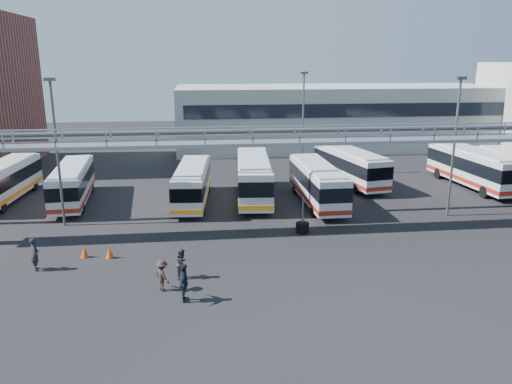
{
  "coord_description": "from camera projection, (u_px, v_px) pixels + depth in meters",
  "views": [
    {
      "loc": [
        -6.45,
        -26.84,
        11.36
      ],
      "look_at": [
        -2.59,
        6.0,
        2.55
      ],
      "focal_mm": 35.0,
      "sensor_mm": 36.0,
      "label": 1
    }
  ],
  "objects": [
    {
      "name": "ground",
      "position": [
        311.0,
        258.0,
        29.41
      ],
      "size": [
        140.0,
        140.0,
        0.0
      ],
      "primitive_type": "plane",
      "color": "black",
      "rests_on": "ground"
    },
    {
      "name": "gantry",
      "position": [
        294.0,
        149.0,
        33.63
      ],
      "size": [
        51.4,
        5.15,
        7.1
      ],
      "color": "#919499",
      "rests_on": "ground"
    },
    {
      "name": "warehouse",
      "position": [
        337.0,
        117.0,
        66.2
      ],
      "size": [
        42.0,
        14.0,
        8.0
      ],
      "primitive_type": "cube",
      "color": "#9E9E99",
      "rests_on": "ground"
    },
    {
      "name": "light_pole_left",
      "position": [
        57.0,
        145.0,
        33.81
      ],
      "size": [
        0.7,
        0.35,
        10.21
      ],
      "color": "#4C4F54",
      "rests_on": "ground"
    },
    {
      "name": "light_pole_mid",
      "position": [
        455.0,
        140.0,
        36.01
      ],
      "size": [
        0.7,
        0.35,
        10.21
      ],
      "color": "#4C4F54",
      "rests_on": "ground"
    },
    {
      "name": "light_pole_back",
      "position": [
        303.0,
        118.0,
        49.5
      ],
      "size": [
        0.7,
        0.35,
        10.21
      ],
      "color": "#4C4F54",
      "rests_on": "ground"
    },
    {
      "name": "bus_0",
      "position": [
        4.0,
        180.0,
        40.86
      ],
      "size": [
        3.01,
        10.62,
        3.19
      ],
      "rotation": [
        0.0,
        0.0,
        -0.05
      ],
      "color": "silver",
      "rests_on": "ground"
    },
    {
      "name": "bus_1",
      "position": [
        72.0,
        182.0,
        40.39
      ],
      "size": [
        3.25,
        10.41,
        3.11
      ],
      "rotation": [
        0.0,
        0.0,
        0.09
      ],
      "color": "silver",
      "rests_on": "ground"
    },
    {
      "name": "bus_3",
      "position": [
        192.0,
        183.0,
        40.32
      ],
      "size": [
        3.19,
        10.39,
        3.11
      ],
      "rotation": [
        0.0,
        0.0,
        -0.08
      ],
      "color": "silver",
      "rests_on": "ground"
    },
    {
      "name": "bus_4",
      "position": [
        254.0,
        176.0,
        41.56
      ],
      "size": [
        3.56,
        11.67,
        3.49
      ],
      "rotation": [
        0.0,
        0.0,
        -0.08
      ],
      "color": "silver",
      "rests_on": "ground"
    },
    {
      "name": "bus_5",
      "position": [
        317.0,
        182.0,
        40.15
      ],
      "size": [
        2.62,
        10.72,
        3.25
      ],
      "rotation": [
        0.0,
        0.0,
        0.01
      ],
      "color": "silver",
      "rests_on": "ground"
    },
    {
      "name": "bus_6",
      "position": [
        350.0,
        165.0,
        46.57
      ],
      "size": [
        4.44,
        11.1,
        3.29
      ],
      "rotation": [
        0.0,
        0.0,
        0.18
      ],
      "color": "silver",
      "rests_on": "ground"
    },
    {
      "name": "bus_8",
      "position": [
        473.0,
        166.0,
        45.43
      ],
      "size": [
        3.45,
        11.58,
        3.47
      ],
      "rotation": [
        0.0,
        0.0,
        0.07
      ],
      "color": "silver",
      "rests_on": "ground"
    },
    {
      "name": "pedestrian_a",
      "position": [
        35.0,
        254.0,
        27.56
      ],
      "size": [
        0.67,
        0.8,
        1.88
      ],
      "primitive_type": "imported",
      "rotation": [
        0.0,
        0.0,
        1.95
      ],
      "color": "black",
      "rests_on": "ground"
    },
    {
      "name": "pedestrian_b",
      "position": [
        182.0,
        264.0,
        26.57
      ],
      "size": [
        0.85,
        0.96,
        1.65
      ],
      "primitive_type": "imported",
      "rotation": [
        0.0,
        0.0,
        1.24
      ],
      "color": "#27212E",
      "rests_on": "ground"
    },
    {
      "name": "pedestrian_c",
      "position": [
        162.0,
        275.0,
        25.15
      ],
      "size": [
        1.08,
        1.2,
        1.62
      ],
      "primitive_type": "imported",
      "rotation": [
        0.0,
        0.0,
        2.15
      ],
      "color": "#2F201F",
      "rests_on": "ground"
    },
    {
      "name": "pedestrian_d",
      "position": [
        184.0,
        283.0,
        23.94
      ],
      "size": [
        0.51,
        1.14,
        1.92
      ],
      "primitive_type": "imported",
      "rotation": [
        0.0,
        0.0,
        1.6
      ],
      "color": "black",
      "rests_on": "ground"
    },
    {
      "name": "cone_left",
      "position": [
        110.0,
        252.0,
        29.36
      ],
      "size": [
        0.53,
        0.53,
        0.74
      ],
      "primitive_type": "cone",
      "rotation": [
        0.0,
        0.0,
        0.16
      ],
      "color": "#D4420B",
      "rests_on": "ground"
    },
    {
      "name": "cone_right",
      "position": [
        84.0,
        252.0,
        29.47
      ],
      "size": [
        0.6,
        0.6,
        0.73
      ],
      "primitive_type": "cone",
      "rotation": [
        0.0,
        0.0,
        -0.38
      ],
      "color": "#D4420B",
      "rests_on": "ground"
    },
    {
      "name": "tire_stack",
      "position": [
        302.0,
        227.0,
        33.66
      ],
      "size": [
        0.89,
        0.89,
        2.54
      ],
      "color": "black",
      "rests_on": "ground"
    }
  ]
}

